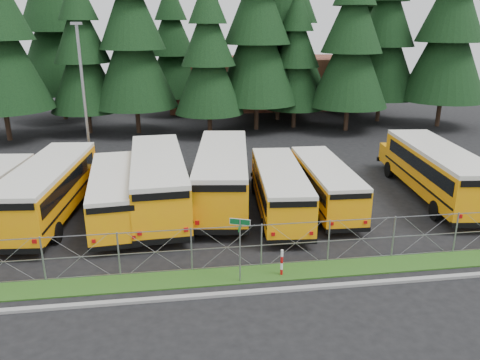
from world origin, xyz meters
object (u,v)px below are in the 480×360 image
Objects in this scene: street_sign at (240,237)px; bus_3 at (158,182)px; bus_2 at (115,195)px; bus_4 at (223,175)px; bus_east at (434,172)px; bus_1 at (51,190)px; bus_6 at (324,185)px; striped_bollard at (282,263)px; light_standard at (84,94)px; bus_5 at (279,190)px.

bus_3 is at bearing 111.80° from street_sign.
street_sign reaches higher than bus_2.
street_sign is at bearing -84.07° from bus_4.
bus_east is 4.28× the size of street_sign.
bus_4 is at bearing 5.98° from bus_3.
bus_east is at bearing -3.54° from bus_2.
bus_4 is at bearing 11.23° from bus_1.
bus_6 is 8.17× the size of striped_bollard.
bus_4 is 10.23× the size of striped_bollard.
street_sign reaches higher than bus_6.
light_standard is (-8.65, 7.02, 3.89)m from bus_4.
light_standard is (-11.53, 9.21, 4.15)m from bus_5.
bus_2 is 10.00m from light_standard.
bus_east is 13.66m from striped_bollard.
bus_4 is 3.62m from bus_5.
street_sign is (-3.14, -7.01, 0.69)m from bus_5.
street_sign is at bearing -36.64° from bus_1.
bus_3 is at bearing 176.40° from bus_6.
bus_4 reaches higher than bus_6.
bus_3 reaches higher than bus_east.
bus_4 is at bearing 99.68° from striped_bollard.
bus_2 reaches higher than striped_bollard.
bus_3 is 4.34× the size of street_sign.
bus_east reaches higher than bus_5.
street_sign is (-12.89, -8.17, 0.46)m from bus_east.
bus_1 is 1.18× the size of bus_6.
bus_3 is 0.99× the size of bus_4.
bus_4 reaches higher than bus_1.
bus_3 is at bearing -57.05° from light_standard.
striped_bollard is (1.79, 0.26, -1.43)m from street_sign.
bus_5 is at bearing -8.85° from bus_2.
bus_3 is at bearing 8.89° from bus_1.
bus_5 reaches higher than bus_6.
bus_5 is 7.72m from street_sign.
bus_3 is (5.69, 0.34, 0.08)m from bus_1.
bus_5 is 15.33m from light_standard.
bus_4 reaches higher than striped_bollard.
bus_3 is 10.17× the size of striped_bollard.
bus_east is at bearing 35.50° from striped_bollard.
bus_2 is at bearing -158.42° from bus_3.
street_sign is 0.28× the size of light_standard.
bus_5 reaches higher than striped_bollard.
bus_east is (9.75, 1.16, 0.23)m from bus_5.
bus_2 is 1.00× the size of light_standard.
light_standard reaches higher than striped_bollard.
bus_east is at bearing -20.74° from light_standard.
bus_6 is 0.81× the size of bus_east.
bus_1 is 13.57m from striped_bollard.
light_standard is at bearing 148.55° from bus_4.
bus_2 reaches higher than bus_6.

